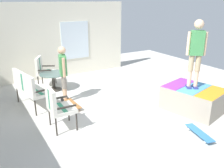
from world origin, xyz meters
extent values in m
cube|color=beige|center=(0.00, 0.00, -0.05)|extent=(12.00, 12.00, 0.10)
cube|color=silver|center=(3.80, 0.50, 1.37)|extent=(0.20, 6.00, 2.75)
cube|color=silver|center=(3.69, -0.40, 1.35)|extent=(0.03, 1.10, 1.40)
cube|color=gray|center=(-0.98, -1.80, 0.31)|extent=(1.65, 1.41, 0.63)
cube|color=orange|center=(-1.44, -1.91, 0.64)|extent=(0.70, 1.14, 0.01)
cube|color=#4C99D8|center=(-0.98, -1.80, 0.64)|extent=(0.70, 1.14, 0.01)
cube|color=purple|center=(-0.52, -1.68, 0.64)|extent=(0.70, 1.14, 0.01)
cylinder|color=#B2B2B7|center=(-1.11, -1.29, 0.60)|extent=(1.35, 0.38, 0.05)
cube|color=gray|center=(-0.75, -2.71, 0.28)|extent=(1.56, 1.20, 0.52)
cylinder|color=#2D2823|center=(0.93, 1.46, 0.22)|extent=(0.04, 0.04, 0.44)
cylinder|color=#2D2823|center=(2.08, 1.68, 0.22)|extent=(0.04, 0.04, 0.44)
cylinder|color=#2D2823|center=(0.84, 1.92, 0.22)|extent=(0.04, 0.04, 0.44)
cylinder|color=#2D2823|center=(1.98, 2.15, 0.22)|extent=(0.04, 0.04, 0.44)
cube|color=silver|center=(1.46, 1.80, 0.48)|extent=(1.33, 0.78, 0.08)
cube|color=#338C66|center=(1.46, 1.80, 0.52)|extent=(1.21, 0.33, 0.00)
cube|color=silver|center=(1.41, 2.03, 0.77)|extent=(1.24, 0.32, 0.50)
cube|color=#338C66|center=(1.41, 2.03, 0.77)|extent=(0.11, 0.10, 0.46)
cube|color=#2D2823|center=(0.86, 1.68, 0.64)|extent=(0.13, 0.47, 0.04)
cube|color=#2D2823|center=(2.05, 1.92, 0.64)|extent=(0.13, 0.47, 0.04)
cylinder|color=#2D2823|center=(2.55, 0.93, 0.22)|extent=(0.04, 0.04, 0.44)
cylinder|color=#2D2823|center=(3.02, 0.68, 0.22)|extent=(0.04, 0.04, 0.44)
cylinder|color=#2D2823|center=(2.77, 1.35, 0.22)|extent=(0.04, 0.04, 0.44)
cylinder|color=#2D2823|center=(3.25, 1.09, 0.22)|extent=(0.04, 0.04, 0.44)
cube|color=silver|center=(2.90, 1.01, 0.48)|extent=(0.81, 0.78, 0.08)
cube|color=#338C66|center=(2.90, 1.01, 0.52)|extent=(0.56, 0.37, 0.00)
cube|color=silver|center=(3.01, 1.22, 0.77)|extent=(0.58, 0.37, 0.50)
cube|color=#338C66|center=(3.01, 1.22, 0.77)|extent=(0.13, 0.12, 0.46)
cube|color=#2D2823|center=(2.64, 1.15, 0.64)|extent=(0.26, 0.43, 0.04)
cube|color=#2D2823|center=(3.15, 0.87, 0.64)|extent=(0.26, 0.43, 0.04)
cylinder|color=#2D2823|center=(-0.38, 1.30, 0.22)|extent=(0.04, 0.04, 0.44)
cylinder|color=#2D2823|center=(0.16, 1.28, 0.22)|extent=(0.04, 0.04, 0.44)
cylinder|color=#2D2823|center=(-0.37, 1.77, 0.22)|extent=(0.04, 0.04, 0.44)
cylinder|color=#2D2823|center=(0.17, 1.75, 0.22)|extent=(0.04, 0.04, 0.44)
cube|color=silver|center=(-0.10, 1.53, 0.48)|extent=(0.64, 0.57, 0.08)
cube|color=#338C66|center=(-0.10, 1.53, 0.52)|extent=(0.58, 0.12, 0.00)
cube|color=silver|center=(-0.10, 1.76, 0.77)|extent=(0.62, 0.10, 0.50)
cube|color=#338C66|center=(-0.10, 1.76, 0.77)|extent=(0.10, 0.09, 0.46)
cube|color=#2D2823|center=(-0.39, 1.54, 0.64)|extent=(0.05, 0.47, 0.04)
cube|color=#2D2823|center=(0.19, 1.52, 0.64)|extent=(0.05, 0.47, 0.04)
cylinder|color=#2D2823|center=(2.41, 0.92, 0.28)|extent=(0.06, 0.06, 0.55)
cylinder|color=#2D2823|center=(2.41, 0.92, 0.01)|extent=(0.44, 0.44, 0.03)
cylinder|color=#4C6660|center=(2.41, 0.92, 0.56)|extent=(0.90, 0.90, 0.02)
cube|color=black|center=(1.26, 0.96, 0.03)|extent=(0.16, 0.26, 0.05)
cylinder|color=tan|center=(1.26, 0.96, 0.24)|extent=(0.10, 0.10, 0.38)
cylinder|color=slate|center=(1.26, 0.96, 0.62)|extent=(0.13, 0.13, 0.38)
cube|color=black|center=(1.43, 0.93, 0.03)|extent=(0.16, 0.26, 0.05)
cylinder|color=tan|center=(1.43, 0.93, 0.24)|extent=(0.10, 0.10, 0.38)
cylinder|color=slate|center=(1.43, 0.93, 0.62)|extent=(0.13, 0.13, 0.38)
cube|color=#3F8C4C|center=(1.35, 0.95, 1.09)|extent=(0.35, 0.24, 0.56)
sphere|color=tan|center=(1.35, 0.95, 1.51)|extent=(0.22, 0.22, 0.22)
cylinder|color=tan|center=(1.15, 0.99, 1.07)|extent=(0.08, 0.08, 0.53)
cylinder|color=tan|center=(1.54, 0.91, 1.07)|extent=(0.08, 0.08, 0.53)
cube|color=navy|center=(-0.99, -1.80, 0.67)|extent=(0.26, 0.23, 0.05)
cylinder|color=beige|center=(-0.99, -1.80, 0.90)|extent=(0.10, 0.10, 0.41)
cylinder|color=tan|center=(-0.99, -1.80, 1.31)|extent=(0.13, 0.13, 0.41)
cube|color=navy|center=(-0.89, -1.66, 0.67)|extent=(0.26, 0.23, 0.05)
cylinder|color=beige|center=(-0.89, -1.66, 0.90)|extent=(0.10, 0.10, 0.41)
cylinder|color=tan|center=(-0.89, -1.66, 1.31)|extent=(0.13, 0.13, 0.41)
cube|color=#3F8C4C|center=(-0.94, -1.73, 1.82)|extent=(0.33, 0.36, 0.61)
sphere|color=beige|center=(-0.94, -1.73, 2.27)|extent=(0.23, 0.23, 0.23)
cylinder|color=beige|center=(-1.06, -1.89, 1.80)|extent=(0.08, 0.08, 0.58)
cylinder|color=beige|center=(-0.82, -1.57, 1.80)|extent=(0.08, 0.08, 0.58)
cube|color=brown|center=(0.86, 0.90, 0.09)|extent=(0.81, 0.23, 0.02)
cylinder|color=silver|center=(1.14, 0.83, 0.03)|extent=(0.06, 0.03, 0.06)
cylinder|color=silver|center=(1.13, 0.99, 0.03)|extent=(0.06, 0.03, 0.06)
cylinder|color=silver|center=(0.58, 0.81, 0.03)|extent=(0.06, 0.03, 0.06)
cylinder|color=silver|center=(0.57, 0.97, 0.03)|extent=(0.06, 0.03, 0.06)
cube|color=#3372B2|center=(-1.98, -0.90, 0.09)|extent=(0.82, 0.38, 0.02)
cylinder|color=silver|center=(-1.73, -1.04, 0.03)|extent=(0.06, 0.04, 0.06)
cylinder|color=silver|center=(-1.69, -0.88, 0.03)|extent=(0.06, 0.04, 0.06)
cylinder|color=silver|center=(-2.27, -0.91, 0.03)|extent=(0.06, 0.04, 0.06)
cylinder|color=silver|center=(-2.24, -0.75, 0.03)|extent=(0.06, 0.04, 0.06)
camera|label=1|loc=(-4.91, 3.06, 2.82)|focal=38.25mm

